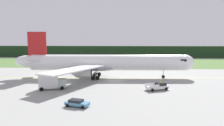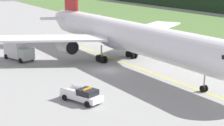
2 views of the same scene
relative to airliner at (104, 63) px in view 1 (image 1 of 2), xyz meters
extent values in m
plane|color=gray|center=(2.94, -4.97, -4.83)|extent=(320.00, 320.00, 0.00)
cube|color=#4E7136|center=(2.94, 44.45, -4.81)|extent=(320.00, 45.67, 0.04)
cube|color=#1B321B|center=(2.94, 77.14, -0.85)|extent=(288.00, 6.56, 7.96)
cube|color=yellow|center=(0.81, 0.04, -4.83)|extent=(75.91, 3.69, 0.01)
cylinder|color=white|center=(0.81, 0.04, 0.14)|extent=(47.66, 7.11, 4.99)
ellipsoid|color=white|center=(25.53, 1.14, 0.14)|extent=(5.71, 5.23, 4.99)
ellipsoid|color=white|center=(-24.40, -1.09, 0.51)|extent=(8.15, 4.10, 3.75)
ellipsoid|color=#A1A5B3|center=(-1.56, -0.07, -1.24)|extent=(12.84, 5.80, 2.75)
cube|color=black|center=(24.33, 1.09, 1.01)|extent=(2.01, 4.82, 0.70)
cube|color=white|center=(-7.66, 10.90, -0.49)|extent=(15.52, 20.47, 0.35)
cylinder|color=#ABABAB|center=(-5.66, 8.37, -1.76)|extent=(4.35, 2.68, 2.49)
cylinder|color=black|center=(-3.49, 8.47, -1.76)|extent=(0.22, 2.29, 2.29)
cube|color=white|center=(-6.65, -11.54, -0.49)|extent=(14.16, 20.90, 0.35)
cylinder|color=#ABABAB|center=(-4.89, -8.84, -1.76)|extent=(4.35, 2.68, 2.49)
cylinder|color=black|center=(-2.72, -8.74, -1.76)|extent=(0.22, 2.29, 2.29)
cube|color=#AA1A1B|center=(-21.16, -0.95, 5.46)|extent=(5.84, 0.70, 8.65)
cube|color=white|center=(-21.82, 2.56, 1.01)|extent=(5.16, 7.30, 0.28)
cube|color=white|center=(-21.50, -4.50, 1.01)|extent=(4.68, 7.22, 0.28)
cylinder|color=gray|center=(18.84, 0.84, -3.14)|extent=(0.20, 0.20, 2.47)
cylinder|color=black|center=(18.82, 1.10, -4.38)|extent=(0.91, 0.26, 0.90)
cylinder|color=black|center=(18.85, 0.58, -4.38)|extent=(0.91, 0.26, 0.90)
cylinder|color=gray|center=(-2.71, 3.13, -2.99)|extent=(0.28, 0.28, 2.47)
cylinder|color=black|center=(-1.99, 2.81, -4.23)|extent=(1.21, 0.35, 1.20)
cylinder|color=black|center=(-2.02, 3.51, -4.23)|extent=(1.21, 0.35, 1.20)
cylinder|color=black|center=(-3.39, 2.75, -4.23)|extent=(1.21, 0.35, 1.20)
cylinder|color=black|center=(-3.42, 3.45, -4.23)|extent=(1.21, 0.35, 1.20)
cylinder|color=gray|center=(-2.42, -3.36, -2.99)|extent=(0.28, 0.28, 2.47)
cylinder|color=black|center=(-1.73, -2.98, -4.23)|extent=(1.21, 0.35, 1.20)
cylinder|color=black|center=(-1.70, -3.68, -4.23)|extent=(1.21, 0.35, 1.20)
cylinder|color=black|center=(-3.13, -3.04, -4.23)|extent=(1.21, 0.35, 1.20)
cylinder|color=black|center=(-3.10, -3.74, -4.23)|extent=(1.21, 0.35, 1.20)
cube|color=white|center=(14.28, -14.92, -4.10)|extent=(5.88, 3.93, 0.70)
cube|color=black|center=(15.20, -14.56, -3.40)|extent=(2.75, 2.55, 0.70)
cube|color=white|center=(12.69, -14.52, -3.52)|extent=(2.50, 1.08, 0.45)
cube|color=white|center=(13.41, -16.31, -3.52)|extent=(2.50, 1.08, 0.45)
cube|color=orange|center=(15.20, -14.56, -2.97)|extent=(0.71, 1.39, 0.16)
cylinder|color=black|center=(15.64, -13.27, -4.45)|extent=(0.79, 0.50, 0.76)
cylinder|color=black|center=(16.41, -15.19, -4.45)|extent=(0.79, 0.50, 0.76)
cylinder|color=black|center=(12.15, -14.66, -4.45)|extent=(0.79, 0.50, 0.76)
cylinder|color=black|center=(12.92, -16.58, -4.45)|extent=(0.79, 0.50, 0.76)
cube|color=#A9B5AF|center=(-9.09, -14.94, -3.38)|extent=(2.54, 2.87, 2.00)
cube|color=silver|center=(-12.12, -15.92, -2.70)|extent=(4.99, 3.65, 3.36)
cylinder|color=#99999E|center=(-11.27, -15.64, -4.47)|extent=(0.76, 0.33, 1.04)
cylinder|color=#99999E|center=(-12.97, -16.19, -4.47)|extent=(0.76, 0.33, 1.04)
cylinder|color=black|center=(-9.46, -13.80, -4.38)|extent=(0.94, 0.52, 0.90)
cylinder|color=black|center=(-8.72, -16.08, -4.38)|extent=(0.94, 0.52, 0.90)
cylinder|color=black|center=(-13.97, -15.26, -4.38)|extent=(0.94, 0.52, 0.90)
cylinder|color=black|center=(-13.24, -17.54, -4.38)|extent=(0.94, 0.52, 0.90)
cube|color=#518DB4|center=(-2.23, -28.00, -4.25)|extent=(4.68, 2.81, 0.55)
cube|color=black|center=(-2.44, -27.95, -3.75)|extent=(2.76, 2.11, 0.45)
cylinder|color=black|center=(-0.52, -27.54, -4.53)|extent=(0.63, 0.33, 0.60)
cylinder|color=black|center=(-0.98, -29.26, -4.53)|extent=(0.63, 0.33, 0.60)
cylinder|color=black|center=(-3.48, -26.75, -4.53)|extent=(0.63, 0.33, 0.60)
cylinder|color=black|center=(-3.94, -28.47, -4.53)|extent=(0.63, 0.33, 0.60)
cube|color=black|center=(11.93, -12.71, -4.81)|extent=(0.60, 0.60, 0.03)
cone|color=orange|center=(11.93, -12.71, -4.44)|extent=(0.46, 0.46, 0.72)
camera|label=1|loc=(6.07, -62.62, 7.15)|focal=31.97mm
camera|label=2|loc=(52.44, -32.14, 10.47)|focal=57.60mm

